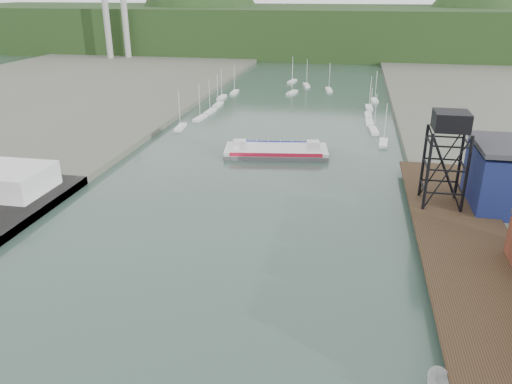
% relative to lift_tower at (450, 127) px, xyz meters
% --- Properties ---
extents(east_pier, '(14.00, 70.00, 2.45)m').
position_rel_lift_tower_xyz_m(east_pier, '(2.00, -13.00, -13.75)').
color(east_pier, black).
rests_on(east_pier, ground).
extents(lift_tower, '(6.50, 6.50, 16.00)m').
position_rel_lift_tower_xyz_m(lift_tower, '(0.00, 0.00, 0.00)').
color(lift_tower, black).
rests_on(lift_tower, east_pier).
extents(marina_sailboats, '(57.71, 92.65, 0.90)m').
position_rel_lift_tower_xyz_m(marina_sailboats, '(-34.92, 80.46, -15.30)').
color(marina_sailboats, silver).
rests_on(marina_sailboats, ground).
extents(smokestacks, '(11.20, 8.20, 60.00)m').
position_rel_lift_tower_xyz_m(smokestacks, '(-141.00, 174.50, 14.35)').
color(smokestacks, gray).
rests_on(smokestacks, ground).
extents(distant_hills, '(500.00, 120.00, 80.00)m').
position_rel_lift_tower_xyz_m(distant_hills, '(-38.98, 243.35, -5.27)').
color(distant_hills, black).
rests_on(distant_hills, ground).
extents(chain_ferry, '(25.07, 12.94, 3.45)m').
position_rel_lift_tower_xyz_m(chain_ferry, '(-32.68, 27.74, -14.66)').
color(chain_ferry, '#515053').
rests_on(chain_ferry, ground).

